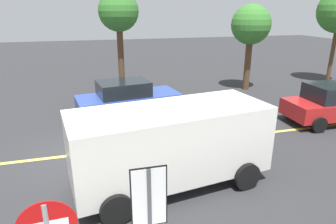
# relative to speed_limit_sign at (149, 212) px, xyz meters

# --- Properties ---
(ground_plane) EXTENTS (80.00, 80.00, 0.00)m
(ground_plane) POSITION_rel_speed_limit_sign_xyz_m (-1.20, 5.76, -1.76)
(ground_plane) COLOR #2D2D30
(lane_marking_centre) EXTENTS (28.00, 0.16, 0.01)m
(lane_marking_centre) POSITION_rel_speed_limit_sign_xyz_m (1.80, 5.76, -1.76)
(lane_marking_centre) COLOR #E0D14C
(speed_limit_sign) EXTENTS (0.54, 0.06, 2.52)m
(speed_limit_sign) POSITION_rel_speed_limit_sign_xyz_m (0.00, 0.00, 0.00)
(speed_limit_sign) COLOR #4C4C51
(speed_limit_sign) RESTS_ON ground_plane
(white_van) EXTENTS (5.43, 2.85, 2.20)m
(white_van) POSITION_rel_speed_limit_sign_xyz_m (1.23, 3.30, -0.50)
(white_van) COLOR silver
(white_van) RESTS_ON ground_plane
(car_blue_crossing) EXTENTS (4.77, 2.64, 1.61)m
(car_blue_crossing) POSITION_rel_speed_limit_sign_xyz_m (0.89, 9.26, -0.95)
(car_blue_crossing) COLOR #2D479E
(car_blue_crossing) RESTS_ON ground_plane
(car_red_behind_van) EXTENTS (4.28, 2.07, 1.66)m
(car_red_behind_van) POSITION_rel_speed_limit_sign_xyz_m (9.25, 6.12, -0.93)
(car_red_behind_van) COLOR red
(car_red_behind_van) RESTS_ON ground_plane
(tree_centre_verge) EXTENTS (2.24, 2.24, 4.90)m
(tree_centre_verge) POSITION_rel_speed_limit_sign_xyz_m (8.43, 12.08, 1.94)
(tree_centre_verge) COLOR #513823
(tree_centre_verge) RESTS_ON ground_plane
(tree_right_verge) EXTENTS (2.25, 2.25, 5.63)m
(tree_right_verge) POSITION_rel_speed_limit_sign_xyz_m (1.20, 13.90, 2.64)
(tree_right_verge) COLOR #513823
(tree_right_verge) RESTS_ON ground_plane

